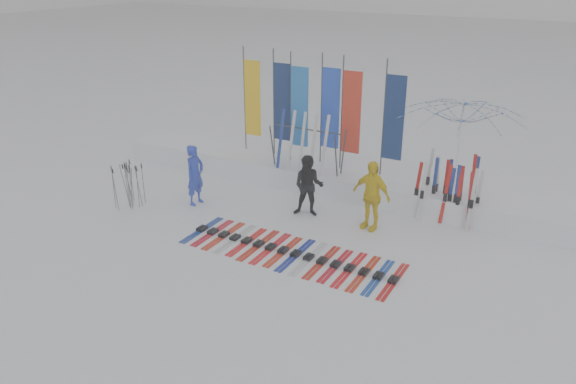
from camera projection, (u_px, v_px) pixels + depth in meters
The scene contains 11 objects.
ground at pixel (246, 255), 12.64m from camera, with size 120.00×120.00×0.00m, color white.
snow_bank at pixel (332, 178), 16.23m from camera, with size 14.00×1.60×0.60m, color white.
person_blue at pixel (195, 175), 15.01m from camera, with size 0.60×0.39×1.65m, color #1F35B7.
person_black at pixel (309, 186), 14.33m from camera, with size 0.78×0.61×1.61m, color black.
person_yellow at pixel (371, 195), 13.59m from camera, with size 1.03×0.43×1.75m, color yellow.
tent_canopy at pixel (456, 152), 14.70m from camera, with size 3.23×3.30×2.97m, color white.
ski_row at pixel (290, 252), 12.67m from camera, with size 5.09×1.69×0.07m.
pole_cluster at pixel (129, 186), 14.90m from camera, with size 0.62×0.76×1.25m.
feather_flags at pixel (315, 108), 16.02m from camera, with size 5.11×0.30×3.20m.
ski_rack at pixel (307, 143), 15.77m from camera, with size 2.04×0.80×1.23m.
upright_skis at pixel (451, 191), 14.07m from camera, with size 1.56×1.12×1.69m.
Camera 1 is at (6.24, -9.26, 6.15)m, focal length 35.00 mm.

